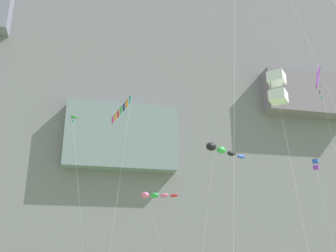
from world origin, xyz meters
name	(u,v)px	position (x,y,z in m)	size (l,w,h in m)	color
cliff_face	(118,59)	(0.00, 58.63, 40.56)	(180.00, 29.88, 81.19)	gray
kite_delta_front_field	(73,133)	(-6.46, 38.60, 18.44)	(3.81, 6.51, 20.32)	green
kite_banner_high_right	(121,114)	(-2.05, 21.69, 14.74)	(1.46, 5.51, 15.38)	black
kite_box_low_center	(277,88)	(7.61, 12.90, 13.97)	(1.51, 2.09, 15.04)	white
kite_windsock_upper_mid	(154,196)	(3.11, 35.12, 10.54)	(4.09, 3.77, 11.04)	pink
kite_windsock_high_left	(221,150)	(7.69, 25.01, 13.19)	(6.37, 3.85, 13.73)	black
kite_box_low_right	(316,165)	(21.27, 31.12, 14.00)	(1.28, 3.72, 14.67)	blue
kite_diamond_upper_right	(319,79)	(15.68, 20.07, 18.94)	(1.59, 3.21, 20.53)	purple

